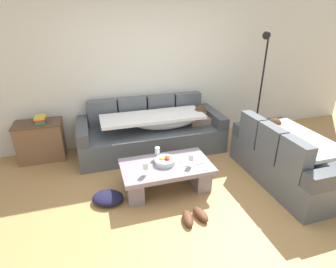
{
  "coord_description": "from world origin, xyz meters",
  "views": [
    {
      "loc": [
        -1.01,
        -2.47,
        2.21
      ],
      "look_at": [
        0.05,
        1.03,
        0.55
      ],
      "focal_mm": 28.27,
      "sensor_mm": 36.0,
      "label": 1
    }
  ],
  "objects": [
    {
      "name": "open_magazine",
      "position": [
        0.19,
        0.43,
        0.39
      ],
      "size": [
        0.29,
        0.22,
        0.01
      ],
      "primitive_type": "cube",
      "rotation": [
        0.0,
        0.0,
        0.05
      ],
      "color": "white",
      "rests_on": "coffee_table"
    },
    {
      "name": "couch_near_window",
      "position": [
        1.58,
        0.16,
        0.33
      ],
      "size": [
        0.92,
        1.71,
        0.88
      ],
      "rotation": [
        0.0,
        0.0,
        1.57
      ],
      "color": "#51575C",
      "rests_on": "ground_plane"
    },
    {
      "name": "ground_plane",
      "position": [
        0.0,
        0.0,
        0.0
      ],
      "size": [
        14.0,
        14.0,
        0.0
      ],
      "primitive_type": "plane",
      "color": "#B0814A"
    },
    {
      "name": "back_wall",
      "position": [
        0.0,
        2.15,
        1.35
      ],
      "size": [
        9.0,
        0.1,
        2.7
      ],
      "primitive_type": "cube",
      "color": "silver",
      "rests_on": "ground_plane"
    },
    {
      "name": "wine_glass_far_back",
      "position": [
        -0.22,
        0.65,
        0.5
      ],
      "size": [
        0.07,
        0.07,
        0.17
      ],
      "color": "silver",
      "rests_on": "coffee_table"
    },
    {
      "name": "couch_along_wall",
      "position": [
        -0.03,
        1.63,
        0.33
      ],
      "size": [
        2.44,
        0.92,
        0.88
      ],
      "color": "#51575C",
      "rests_on": "ground_plane"
    },
    {
      "name": "side_cabinet",
      "position": [
        -1.87,
        1.85,
        0.32
      ],
      "size": [
        0.72,
        0.44,
        0.64
      ],
      "color": "brown",
      "rests_on": "ground_plane"
    },
    {
      "name": "wine_glass_near_right",
      "position": [
        0.15,
        0.33,
        0.5
      ],
      "size": [
        0.07,
        0.07,
        0.17
      ],
      "color": "silver",
      "rests_on": "coffee_table"
    },
    {
      "name": "floor_lamp",
      "position": [
        2.05,
        1.68,
        1.12
      ],
      "size": [
        0.33,
        0.31,
        1.95
      ],
      "color": "black",
      "rests_on": "ground_plane"
    },
    {
      "name": "fruit_bowl",
      "position": [
        -0.16,
        0.48,
        0.42
      ],
      "size": [
        0.28,
        0.28,
        0.1
      ],
      "color": "silver",
      "rests_on": "coffee_table"
    },
    {
      "name": "coffee_table",
      "position": [
        -0.15,
        0.45,
        0.24
      ],
      "size": [
        1.2,
        0.68,
        0.38
      ],
      "color": "gray",
      "rests_on": "ground_plane"
    },
    {
      "name": "book_stack_on_cabinet",
      "position": [
        -1.82,
        1.85,
        0.69
      ],
      "size": [
        0.17,
        0.23,
        0.1
      ],
      "color": "#338C59",
      "rests_on": "side_cabinet"
    },
    {
      "name": "crumpled_garment",
      "position": [
        -0.95,
        0.39,
        0.06
      ],
      "size": [
        0.5,
        0.45,
        0.12
      ],
      "primitive_type": "ellipsoid",
      "rotation": [
        0.0,
        0.0,
        2.72
      ],
      "color": "#191933",
      "rests_on": "ground_plane"
    },
    {
      "name": "pair_of_shoes",
      "position": [
        -0.01,
        -0.24,
        0.04
      ],
      "size": [
        0.33,
        0.31,
        0.09
      ],
      "color": "#59331E",
      "rests_on": "ground_plane"
    },
    {
      "name": "wine_glass_near_left",
      "position": [
        -0.46,
        0.3,
        0.5
      ],
      "size": [
        0.07,
        0.07,
        0.17
      ],
      "color": "silver",
      "rests_on": "coffee_table"
    }
  ]
}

